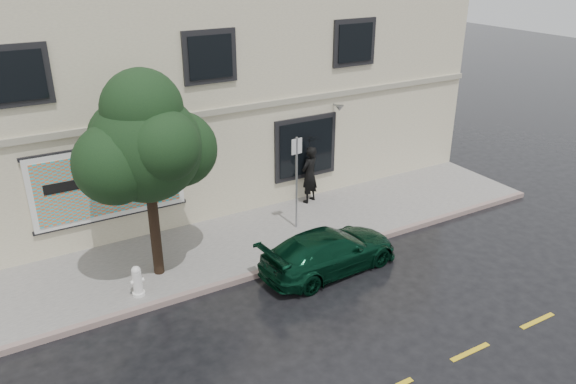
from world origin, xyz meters
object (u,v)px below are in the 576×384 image
pedestrian (309,175)px  street_tree (146,148)px  car (329,251)px  fire_hydrant (137,281)px

pedestrian → street_tree: (-5.80, -1.82, 2.50)m
car → pedestrian: size_ratio=2.04×
street_tree → fire_hydrant: street_tree is taller
car → fire_hydrant: bearing=72.0°
pedestrian → street_tree: bearing=-5.2°
car → fire_hydrant: size_ratio=4.88×
pedestrian → fire_hydrant: pedestrian is taller
fire_hydrant → car: bearing=7.5°
car → pedestrian: pedestrian is taller
pedestrian → fire_hydrant: bearing=-1.2°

